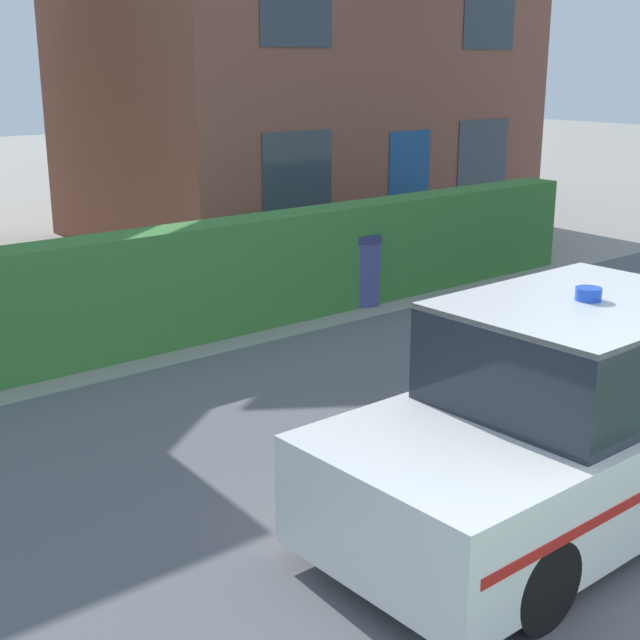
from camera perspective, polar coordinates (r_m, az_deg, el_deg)
road_strip at (r=7.32m, az=-0.04°, el=-10.33°), size 28.00×6.54×0.01m
garden_hedge at (r=10.74m, az=-9.48°, el=2.11°), size 14.18×0.56×1.40m
police_car at (r=6.77m, az=15.62°, el=-6.13°), size 4.02×1.71×1.73m
house_right at (r=17.95m, az=-1.27°, el=18.20°), size 8.63×5.77×7.64m
wheelie_bin at (r=12.40m, az=2.04°, el=3.30°), size 0.84×0.79×1.00m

